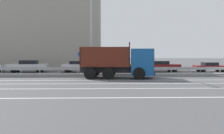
# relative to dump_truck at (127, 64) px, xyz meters

# --- Properties ---
(ground_plane) EXTENTS (320.00, 320.00, 0.00)m
(ground_plane) POSITION_rel_dump_truck_xyz_m (-2.91, 1.73, -1.30)
(ground_plane) COLOR #4C4C4F
(lane_strip_0) EXTENTS (62.84, 0.16, 0.01)m
(lane_strip_0) POSITION_rel_dump_truck_xyz_m (-0.91, -1.70, -1.30)
(lane_strip_0) COLOR silver
(lane_strip_0) RESTS_ON ground_plane
(lane_strip_1) EXTENTS (62.84, 0.16, 0.01)m
(lane_strip_1) POSITION_rel_dump_truck_xyz_m (-0.91, -3.87, -1.30)
(lane_strip_1) COLOR silver
(lane_strip_1) RESTS_ON ground_plane
(lane_strip_2) EXTENTS (62.84, 0.16, 0.01)m
(lane_strip_2) POSITION_rel_dump_truck_xyz_m (-0.91, -6.27, -1.30)
(lane_strip_2) COLOR silver
(lane_strip_2) RESTS_ON ground_plane
(lane_strip_3) EXTENTS (62.84, 0.16, 0.01)m
(lane_strip_3) POSITION_rel_dump_truck_xyz_m (-0.91, -9.22, -1.30)
(lane_strip_3) COLOR silver
(lane_strip_3) RESTS_ON ground_plane
(median_island) EXTENTS (34.56, 1.10, 0.18)m
(median_island) POSITION_rel_dump_truck_xyz_m (-2.91, 3.28, -1.21)
(median_island) COLOR gray
(median_island) RESTS_ON ground_plane
(median_guardrail) EXTENTS (62.84, 0.09, 0.78)m
(median_guardrail) POSITION_rel_dump_truck_xyz_m (-2.91, 4.41, -0.73)
(median_guardrail) COLOR #9EA0A5
(median_guardrail) RESTS_ON ground_plane
(dump_truck) EXTENTS (6.73, 3.21, 3.20)m
(dump_truck) POSITION_rel_dump_truck_xyz_m (0.00, 0.00, 0.00)
(dump_truck) COLOR #144C8C
(dump_truck) RESTS_ON ground_plane
(median_road_sign) EXTENTS (0.67, 0.16, 2.53)m
(median_road_sign) POSITION_rel_dump_truck_xyz_m (-4.55, 3.28, 0.00)
(median_road_sign) COLOR white
(median_road_sign) RESTS_ON ground_plane
(street_lamp_1) EXTENTS (0.71, 2.38, 9.32)m
(street_lamp_1) POSITION_rel_dump_truck_xyz_m (-3.38, 2.99, 3.87)
(street_lamp_1) COLOR #ADADB2
(street_lamp_1) RESTS_ON ground_plane
(parked_car_3) EXTENTS (4.73, 2.10, 1.49)m
(parked_car_3) POSITION_rel_dump_truck_xyz_m (-11.39, 7.24, -0.54)
(parked_car_3) COLOR silver
(parked_car_3) RESTS_ON ground_plane
(parked_car_4) EXTENTS (3.95, 2.02, 1.40)m
(parked_car_4) POSITION_rel_dump_truck_xyz_m (-5.27, 6.96, -0.57)
(parked_car_4) COLOR silver
(parked_car_4) RESTS_ON ground_plane
(parked_car_5) EXTENTS (4.02, 2.07, 1.57)m
(parked_car_5) POSITION_rel_dump_truck_xyz_m (-0.77, 7.53, -0.52)
(parked_car_5) COLOR #B27A14
(parked_car_5) RESTS_ON ground_plane
(parked_car_6) EXTENTS (4.70, 2.15, 1.39)m
(parked_car_6) POSITION_rel_dump_truck_xyz_m (5.01, 7.57, -0.58)
(parked_car_6) COLOR maroon
(parked_car_6) RESTS_ON ground_plane
(parked_car_7) EXTENTS (4.07, 1.87, 1.21)m
(parked_car_7) POSITION_rel_dump_truck_xyz_m (11.33, 7.54, -0.66)
(parked_car_7) COLOR maroon
(parked_car_7) RESTS_ON ground_plane
(background_building_0) EXTENTS (22.13, 8.66, 13.41)m
(background_building_0) POSITION_rel_dump_truck_xyz_m (-13.84, 15.10, 5.41)
(background_building_0) COLOR gray
(background_building_0) RESTS_ON ground_plane
(church_tower) EXTENTS (3.60, 3.60, 12.53)m
(church_tower) POSITION_rel_dump_truck_xyz_m (-8.64, 29.77, 4.38)
(church_tower) COLOR silver
(church_tower) RESTS_ON ground_plane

